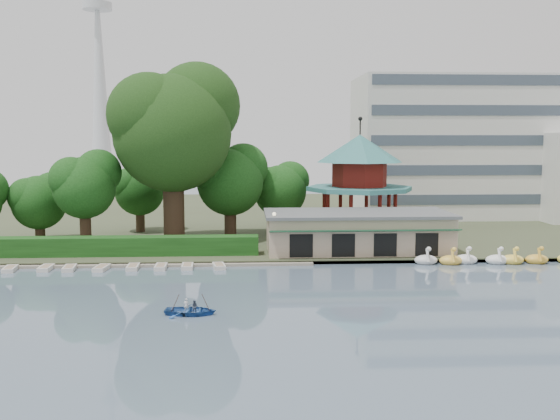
{
  "coord_description": "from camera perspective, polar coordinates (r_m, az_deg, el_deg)",
  "views": [
    {
      "loc": [
        -1.11,
        -39.66,
        11.61
      ],
      "look_at": [
        2.0,
        18.0,
        5.0
      ],
      "focal_mm": 40.0,
      "sensor_mm": 36.0,
      "label": 1
    }
  ],
  "objects": [
    {
      "name": "moored_rowboats",
      "position": [
        58.37,
        -17.24,
        -5.06
      ],
      "size": [
        24.7,
        2.7,
        0.36
      ],
      "color": "silver",
      "rests_on": "ground"
    },
    {
      "name": "shore",
      "position": [
        92.38,
        -2.38,
        -0.57
      ],
      "size": [
        220.0,
        70.0,
        0.4
      ],
      "primitive_type": "cube",
      "color": "#424930",
      "rests_on": "ground"
    },
    {
      "name": "hedge",
      "position": [
        62.6,
        -15.89,
        -3.2
      ],
      "size": [
        30.0,
        2.0,
        1.8
      ],
      "primitive_type": "cube",
      "color": "#1B4C17",
      "rests_on": "shore"
    },
    {
      "name": "dock",
      "position": [
        59.02,
        -13.71,
        -4.88
      ],
      "size": [
        34.0,
        1.6,
        0.24
      ],
      "primitive_type": "cube",
      "color": "gray",
      "rests_on": "ground"
    },
    {
      "name": "embankment",
      "position": [
        58.11,
        -1.94,
        -4.85
      ],
      "size": [
        220.0,
        0.6,
        0.3
      ],
      "primitive_type": "cube",
      "color": "gray",
      "rests_on": "ground"
    },
    {
      "name": "lamp_post",
      "position": [
        59.3,
        -0.53,
        -1.49
      ],
      "size": [
        0.36,
        0.36,
        4.28
      ],
      "color": "black",
      "rests_on": "shore"
    },
    {
      "name": "pavilion",
      "position": [
        72.97,
        7.28,
        3.24
      ],
      "size": [
        12.4,
        12.4,
        13.5
      ],
      "color": "tan",
      "rests_on": "shore"
    },
    {
      "name": "broadcast_tower",
      "position": [
        185.61,
        -16.23,
        13.2
      ],
      "size": [
        8.0,
        8.0,
        96.0
      ],
      "color": "silver",
      "rests_on": "ground"
    },
    {
      "name": "ground_plane",
      "position": [
        41.34,
        -1.44,
        -9.78
      ],
      "size": [
        220.0,
        220.0,
        0.0
      ],
      "primitive_type": "plane",
      "color": "slate",
      "rests_on": "ground"
    },
    {
      "name": "office_building",
      "position": [
        94.9,
        17.84,
        5.08
      ],
      "size": [
        38.0,
        18.0,
        20.0
      ],
      "color": "silver",
      "rests_on": "shore"
    },
    {
      "name": "rowboat_with_passengers",
      "position": [
        42.26,
        -8.18,
        -8.78
      ],
      "size": [
        5.2,
        4.01,
        2.01
      ],
      "color": "#28569C",
      "rests_on": "ground"
    },
    {
      "name": "boathouse",
      "position": [
        63.31,
        7.06,
        -1.91
      ],
      "size": [
        18.6,
        9.39,
        3.9
      ],
      "color": "tan",
      "rests_on": "shore"
    },
    {
      "name": "small_trees",
      "position": [
        72.05,
        -12.08,
        2.08
      ],
      "size": [
        39.9,
        16.58,
        10.71
      ],
      "color": "#3A281C",
      "rests_on": "shore"
    },
    {
      "name": "swan_boats",
      "position": [
        62.95,
        21.49,
        -4.19
      ],
      "size": [
        19.58,
        2.14,
        1.92
      ],
      "color": "white",
      "rests_on": "ground"
    },
    {
      "name": "big_tree",
      "position": [
        68.32,
        -9.66,
        7.76
      ],
      "size": [
        13.88,
        12.93,
        19.57
      ],
      "color": "#3A281C",
      "rests_on": "shore"
    }
  ]
}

